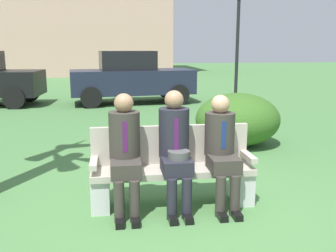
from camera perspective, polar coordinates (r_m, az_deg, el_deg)
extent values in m
plane|color=#477840|center=(4.21, 3.42, -13.29)|extent=(80.00, 80.00, 0.00)
cube|color=#B7AD9E|center=(4.29, 0.76, -6.78)|extent=(1.84, 0.44, 0.07)
cube|color=#B7AD9E|center=(4.40, 0.39, -2.79)|extent=(1.84, 0.06, 0.45)
cube|color=#B7AD9E|center=(4.21, -11.17, -5.45)|extent=(0.08, 0.44, 0.06)
cube|color=#B7AD9E|center=(4.47, 11.99, -4.48)|extent=(0.08, 0.44, 0.06)
cube|color=silver|center=(4.33, -10.18, -9.99)|extent=(0.20, 0.37, 0.38)
cube|color=silver|center=(4.56, 11.08, -8.87)|extent=(0.20, 0.37, 0.38)
cube|color=#38332D|center=(4.05, -6.42, -6.29)|extent=(0.32, 0.38, 0.16)
cylinder|color=#38332D|center=(3.98, -7.40, -11.36)|extent=(0.11, 0.11, 0.45)
cylinder|color=#38332D|center=(3.98, -5.05, -11.28)|extent=(0.11, 0.11, 0.45)
cube|color=black|center=(4.00, -7.31, -14.20)|extent=(0.09, 0.22, 0.07)
cube|color=black|center=(4.01, -4.95, -14.11)|extent=(0.09, 0.22, 0.07)
cylinder|color=#38332D|center=(4.15, -6.60, -1.40)|extent=(0.34, 0.34, 0.52)
cube|color=#4C1951|center=(3.99, -6.54, -1.65)|extent=(0.05, 0.01, 0.33)
sphere|color=#9E7556|center=(4.08, -6.72, 3.47)|extent=(0.21, 0.21, 0.21)
cube|color=#23232D|center=(4.10, 1.30, -6.00)|extent=(0.32, 0.38, 0.16)
cylinder|color=#23232D|center=(4.02, 0.59, -11.01)|extent=(0.11, 0.11, 0.45)
cylinder|color=#23232D|center=(4.04, 2.87, -10.88)|extent=(0.11, 0.11, 0.45)
cube|color=black|center=(4.04, 0.71, -13.82)|extent=(0.09, 0.22, 0.07)
cube|color=black|center=(4.07, 3.01, -13.67)|extent=(0.09, 0.22, 0.07)
cylinder|color=#23232D|center=(4.20, 0.90, -1.00)|extent=(0.34, 0.34, 0.55)
cube|color=#4C1951|center=(4.03, 1.27, -1.24)|extent=(0.05, 0.01, 0.35)
sphere|color=#9E7556|center=(4.13, 0.92, 3.98)|extent=(0.21, 0.21, 0.21)
cylinder|color=#4D4D4D|center=(4.05, 1.64, -4.38)|extent=(0.24, 0.24, 0.09)
cube|color=#38332D|center=(4.21, 8.41, -5.62)|extent=(0.32, 0.38, 0.16)
cylinder|color=#38332D|center=(4.12, 7.95, -10.51)|extent=(0.11, 0.11, 0.45)
cylinder|color=#38332D|center=(4.17, 10.10, -10.33)|extent=(0.11, 0.11, 0.45)
cube|color=black|center=(4.15, 8.11, -13.25)|extent=(0.09, 0.22, 0.07)
cube|color=black|center=(4.19, 10.27, -13.04)|extent=(0.09, 0.22, 0.07)
cylinder|color=#38332D|center=(4.31, 7.82, -1.16)|extent=(0.34, 0.34, 0.49)
cube|color=navy|center=(4.16, 8.44, -1.40)|extent=(0.05, 0.01, 0.31)
sphere|color=tan|center=(4.25, 7.94, 3.28)|extent=(0.21, 0.21, 0.21)
ellipsoid|color=#366221|center=(7.04, 10.47, 0.99)|extent=(1.55, 1.42, 0.97)
cylinder|color=black|center=(13.44, -20.24, 4.83)|extent=(0.65, 0.19, 0.64)
cylinder|color=black|center=(11.97, -22.28, 3.90)|extent=(0.65, 0.19, 0.64)
cube|color=#1E2338|center=(12.34, -5.44, 6.71)|extent=(4.04, 1.97, 0.76)
cube|color=black|center=(12.27, -6.20, 9.85)|extent=(1.84, 1.53, 0.60)
cylinder|color=black|center=(13.41, -0.13, 5.53)|extent=(0.65, 0.21, 0.64)
cylinder|color=black|center=(11.91, 1.71, 4.74)|extent=(0.65, 0.21, 0.64)
cylinder|color=black|center=(13.02, -11.91, 5.09)|extent=(0.65, 0.21, 0.64)
cylinder|color=black|center=(11.47, -11.56, 4.23)|extent=(0.65, 0.21, 0.64)
cylinder|color=black|center=(11.89, 10.40, 10.66)|extent=(0.10, 0.10, 3.17)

